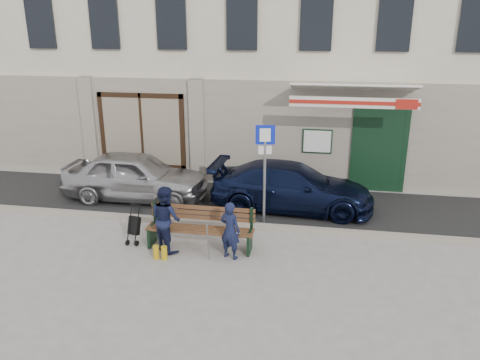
% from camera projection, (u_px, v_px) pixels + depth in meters
% --- Properties ---
extents(ground, '(80.00, 80.00, 0.00)m').
position_uv_depth(ground, '(204.00, 253.00, 10.25)').
color(ground, '#9E9991').
rests_on(ground, ground).
extents(asphalt_lane, '(60.00, 3.20, 0.01)m').
position_uv_depth(asphalt_lane, '(231.00, 203.00, 13.14)').
color(asphalt_lane, '#282828').
rests_on(asphalt_lane, ground).
extents(curb, '(60.00, 0.18, 0.12)m').
position_uv_depth(curb, '(219.00, 223.00, 11.63)').
color(curb, '#9E9384').
rests_on(curb, ground).
extents(building, '(20.00, 8.27, 10.00)m').
position_uv_depth(building, '(259.00, 18.00, 16.57)').
color(building, beige).
rests_on(building, ground).
extents(car_silver, '(4.07, 1.66, 1.39)m').
position_uv_depth(car_silver, '(136.00, 176.00, 13.23)').
color(car_silver, '#B3B3B8').
rests_on(car_silver, ground).
extents(car_navy, '(4.42, 1.96, 1.26)m').
position_uv_depth(car_navy, '(292.00, 187.00, 12.54)').
color(car_navy, black).
rests_on(car_navy, ground).
extents(parking_sign, '(0.46, 0.12, 2.51)m').
position_uv_depth(parking_sign, '(265.00, 160.00, 11.27)').
color(parking_sign, gray).
rests_on(parking_sign, ground).
extents(bench, '(2.40, 1.17, 0.98)m').
position_uv_depth(bench, '(198.00, 229.00, 10.38)').
color(bench, brown).
rests_on(bench, ground).
extents(man, '(0.54, 0.44, 1.27)m').
position_uv_depth(man, '(230.00, 230.00, 9.87)').
color(man, '#131936').
rests_on(man, ground).
extents(woman, '(0.91, 0.89, 1.48)m').
position_uv_depth(woman, '(166.00, 219.00, 10.20)').
color(woman, '#131835').
rests_on(woman, ground).
extents(stroller, '(0.31, 0.41, 0.90)m').
position_uv_depth(stroller, '(134.00, 226.00, 10.64)').
color(stroller, black).
rests_on(stroller, ground).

